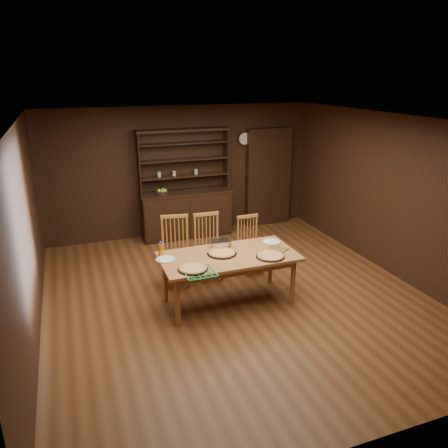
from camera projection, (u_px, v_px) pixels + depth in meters
name	position (u px, v px, depth m)	size (l,w,h in m)	color
floor	(235.00, 295.00, 6.62)	(6.00, 6.00, 0.00)	brown
room_shell	(236.00, 195.00, 6.10)	(6.00, 6.00, 6.00)	silver
china_hutch	(186.00, 208.00, 8.87)	(1.84, 0.52, 2.17)	black
doorway	(268.00, 177.00, 9.46)	(1.00, 0.18, 2.10)	black
wall_clock	(244.00, 139.00, 9.05)	(0.30, 0.05, 0.30)	black
dining_table	(228.00, 260.00, 6.22)	(1.94, 0.97, 0.75)	#A37838
chair_left	(176.00, 248.00, 6.87)	(0.53, 0.51, 1.10)	#AD6D3B
chair_center	(208.00, 244.00, 7.07)	(0.45, 0.43, 1.07)	#AD6D3B
chair_right	(249.00, 243.00, 7.29)	(0.41, 0.39, 0.97)	#AD6D3B
pizza_left	(193.00, 268.00, 5.73)	(0.40, 0.40, 0.04)	black
pizza_right	(270.00, 256.00, 6.13)	(0.41, 0.41, 0.04)	black
pizza_center	(222.00, 253.00, 6.23)	(0.42, 0.42, 0.04)	black
cooling_rack	(200.00, 272.00, 5.65)	(0.38, 0.38, 0.02)	#0EB85D
plate_left	(165.00, 259.00, 6.04)	(0.27, 0.27, 0.02)	silver
plate_right	(271.00, 242.00, 6.66)	(0.28, 0.28, 0.02)	silver
foil_dish	(221.00, 244.00, 6.45)	(0.27, 0.19, 0.11)	silver
juice_bottle	(161.00, 249.00, 6.14)	(0.07, 0.07, 0.21)	orange
pot_holder_a	(279.00, 249.00, 6.38)	(0.22, 0.22, 0.02)	#A21219
pot_holder_b	(278.00, 248.00, 6.42)	(0.21, 0.21, 0.02)	#A21219
fruit_bowl	(162.00, 192.00, 8.52)	(0.26, 0.26, 0.12)	black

